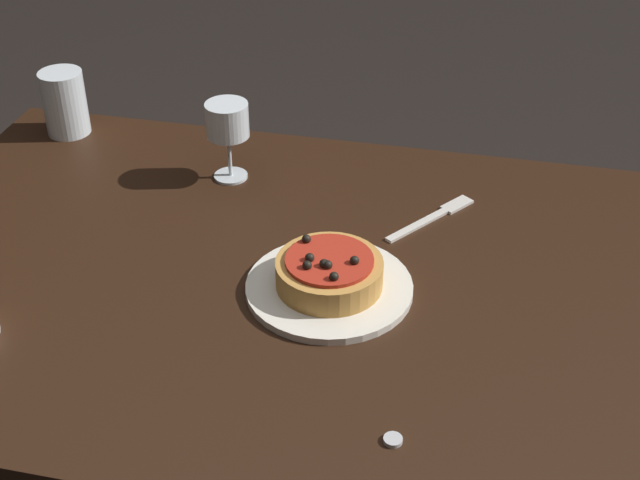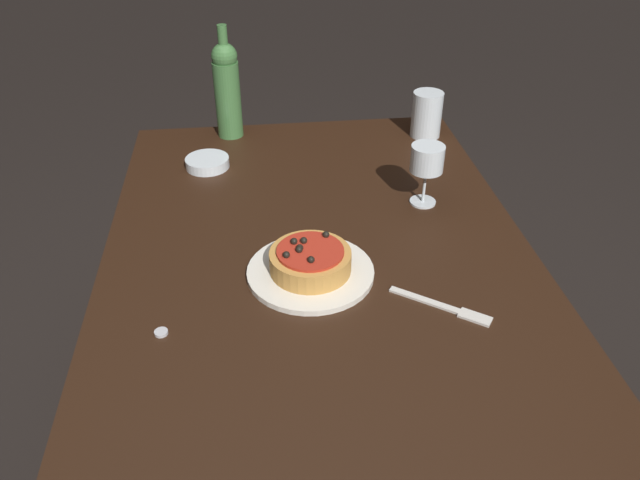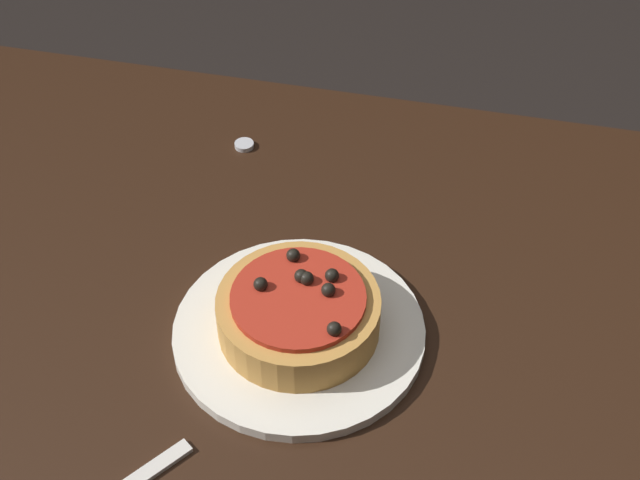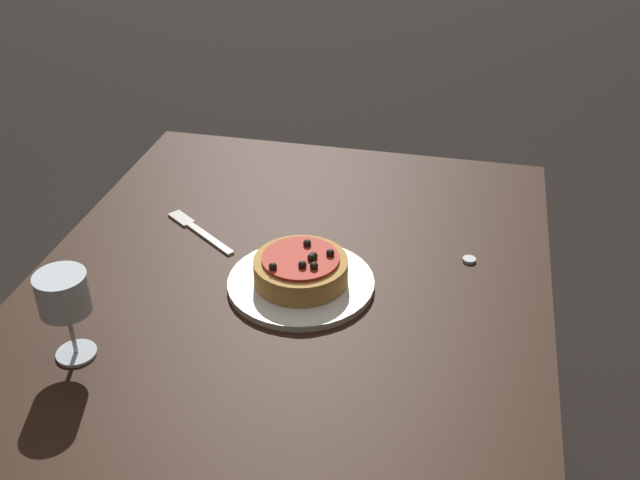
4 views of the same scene
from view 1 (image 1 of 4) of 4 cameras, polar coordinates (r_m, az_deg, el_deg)
dining_table at (r=1.43m, az=-2.85°, el=-4.96°), size 1.29×0.90×0.73m
dinner_plate at (r=1.34m, az=0.59°, el=-3.06°), size 0.25×0.25×0.01m
pizza at (r=1.32m, az=0.59°, el=-2.06°), size 0.16×0.16×0.06m
wine_glass at (r=1.58m, az=-5.95°, el=7.45°), size 0.08×0.08×0.15m
water_cup at (r=1.82m, az=-16.02°, el=8.44°), size 0.08×0.08×0.13m
fork at (r=1.52m, az=7.38°, el=1.53°), size 0.13×0.17×0.00m
bottle_cap at (r=1.12m, az=4.69°, el=-12.63°), size 0.02×0.02×0.01m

